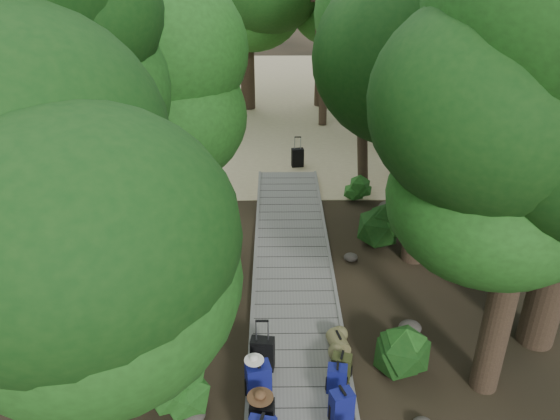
{
  "coord_description": "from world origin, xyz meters",
  "views": [
    {
      "loc": [
        -0.45,
        -10.44,
        7.66
      ],
      "look_at": [
        -0.31,
        2.43,
        1.0
      ],
      "focal_mm": 35.0,
      "sensor_mm": 36.0,
      "label": 1
    }
  ],
  "objects_px": {
    "backpack_right_b": "(342,405)",
    "backpack_right_d": "(342,366)",
    "backpack_left_b": "(262,416)",
    "suitcase_on_boardwalk": "(263,354)",
    "sun_lounger": "(386,142)",
    "kayak": "(212,142)",
    "backpack_left_c": "(258,379)",
    "duffel_right_khaki": "(338,343)",
    "backpack_right_c": "(337,378)",
    "lone_suitcase_on_sand": "(298,158)"
  },
  "relations": [
    {
      "from": "backpack_right_b",
      "to": "kayak",
      "type": "distance_m",
      "value": 14.11
    },
    {
      "from": "lone_suitcase_on_sand",
      "to": "sun_lounger",
      "type": "relative_size",
      "value": 0.41
    },
    {
      "from": "suitcase_on_boardwalk",
      "to": "sun_lounger",
      "type": "height_order",
      "value": "suitcase_on_boardwalk"
    },
    {
      "from": "backpack_left_c",
      "to": "kayak",
      "type": "distance_m",
      "value": 13.28
    },
    {
      "from": "backpack_right_b",
      "to": "suitcase_on_boardwalk",
      "type": "relative_size",
      "value": 0.99
    },
    {
      "from": "backpack_right_c",
      "to": "kayak",
      "type": "bearing_deg",
      "value": 114.85
    },
    {
      "from": "backpack_left_b",
      "to": "suitcase_on_boardwalk",
      "type": "height_order",
      "value": "backpack_left_b"
    },
    {
      "from": "lone_suitcase_on_sand",
      "to": "kayak",
      "type": "bearing_deg",
      "value": 138.88
    },
    {
      "from": "backpack_left_b",
      "to": "duffel_right_khaki",
      "type": "height_order",
      "value": "backpack_left_b"
    },
    {
      "from": "duffel_right_khaki",
      "to": "suitcase_on_boardwalk",
      "type": "bearing_deg",
      "value": -174.9
    },
    {
      "from": "backpack_right_d",
      "to": "suitcase_on_boardwalk",
      "type": "height_order",
      "value": "suitcase_on_boardwalk"
    },
    {
      "from": "kayak",
      "to": "backpack_right_d",
      "type": "bearing_deg",
      "value": -95.8
    },
    {
      "from": "backpack_left_c",
      "to": "duffel_right_khaki",
      "type": "bearing_deg",
      "value": 23.43
    },
    {
      "from": "suitcase_on_boardwalk",
      "to": "kayak",
      "type": "height_order",
      "value": "suitcase_on_boardwalk"
    },
    {
      "from": "backpack_right_b",
      "to": "lone_suitcase_on_sand",
      "type": "distance_m",
      "value": 11.52
    },
    {
      "from": "backpack_right_b",
      "to": "sun_lounger",
      "type": "xyz_separation_m",
      "value": [
        3.21,
        13.28,
        -0.18
      ]
    },
    {
      "from": "backpack_left_c",
      "to": "backpack_right_c",
      "type": "distance_m",
      "value": 1.43
    },
    {
      "from": "backpack_right_c",
      "to": "kayak",
      "type": "height_order",
      "value": "backpack_right_c"
    },
    {
      "from": "backpack_left_c",
      "to": "suitcase_on_boardwalk",
      "type": "relative_size",
      "value": 1.17
    },
    {
      "from": "backpack_right_d",
      "to": "kayak",
      "type": "height_order",
      "value": "backpack_right_d"
    },
    {
      "from": "backpack_right_d",
      "to": "suitcase_on_boardwalk",
      "type": "xyz_separation_m",
      "value": [
        -1.48,
        0.26,
        0.07
      ]
    },
    {
      "from": "duffel_right_khaki",
      "to": "backpack_right_c",
      "type": "bearing_deg",
      "value": -110.22
    },
    {
      "from": "backpack_right_c",
      "to": "duffel_right_khaki",
      "type": "distance_m",
      "value": 1.09
    },
    {
      "from": "lone_suitcase_on_sand",
      "to": "kayak",
      "type": "xyz_separation_m",
      "value": [
        -3.27,
        2.14,
        -0.17
      ]
    },
    {
      "from": "backpack_left_c",
      "to": "backpack_right_d",
      "type": "distance_m",
      "value": 1.61
    },
    {
      "from": "backpack_left_b",
      "to": "suitcase_on_boardwalk",
      "type": "bearing_deg",
      "value": 95.99
    },
    {
      "from": "backpack_left_c",
      "to": "sun_lounger",
      "type": "height_order",
      "value": "backpack_left_c"
    },
    {
      "from": "duffel_right_khaki",
      "to": "lone_suitcase_on_sand",
      "type": "xyz_separation_m",
      "value": [
        -0.43,
        9.77,
        0.06
      ]
    },
    {
      "from": "backpack_right_c",
      "to": "backpack_right_d",
      "type": "bearing_deg",
      "value": 79.35
    },
    {
      "from": "lone_suitcase_on_sand",
      "to": "kayak",
      "type": "distance_m",
      "value": 3.91
    },
    {
      "from": "backpack_right_b",
      "to": "backpack_right_d",
      "type": "xyz_separation_m",
      "value": [
        0.11,
        1.0,
        -0.07
      ]
    },
    {
      "from": "lone_suitcase_on_sand",
      "to": "backpack_right_d",
      "type": "bearing_deg",
      "value": -95.74
    },
    {
      "from": "backpack_left_c",
      "to": "lone_suitcase_on_sand",
      "type": "bearing_deg",
      "value": 70.18
    },
    {
      "from": "backpack_right_b",
      "to": "suitcase_on_boardwalk",
      "type": "distance_m",
      "value": 1.86
    },
    {
      "from": "backpack_right_d",
      "to": "suitcase_on_boardwalk",
      "type": "bearing_deg",
      "value": -174.36
    },
    {
      "from": "backpack_right_c",
      "to": "kayak",
      "type": "relative_size",
      "value": 0.18
    },
    {
      "from": "backpack_right_b",
      "to": "sun_lounger",
      "type": "height_order",
      "value": "backpack_right_b"
    },
    {
      "from": "kayak",
      "to": "suitcase_on_boardwalk",
      "type": "bearing_deg",
      "value": -101.95
    },
    {
      "from": "suitcase_on_boardwalk",
      "to": "kayak",
      "type": "xyz_separation_m",
      "value": [
        -2.2,
        12.39,
        -0.28
      ]
    },
    {
      "from": "duffel_right_khaki",
      "to": "backpack_right_b",
      "type": "bearing_deg",
      "value": -107.14
    },
    {
      "from": "backpack_right_d",
      "to": "sun_lounger",
      "type": "xyz_separation_m",
      "value": [
        3.1,
        12.28,
        -0.11
      ]
    },
    {
      "from": "backpack_left_b",
      "to": "sun_lounger",
      "type": "xyz_separation_m",
      "value": [
        4.56,
        13.54,
        -0.21
      ]
    },
    {
      "from": "suitcase_on_boardwalk",
      "to": "lone_suitcase_on_sand",
      "type": "xyz_separation_m",
      "value": [
        1.07,
        10.25,
        -0.11
      ]
    },
    {
      "from": "backpack_left_c",
      "to": "suitcase_on_boardwalk",
      "type": "distance_m",
      "value": 0.72
    },
    {
      "from": "backpack_left_c",
      "to": "sun_lounger",
      "type": "bearing_deg",
      "value": 56.07
    },
    {
      "from": "backpack_right_b",
      "to": "backpack_right_c",
      "type": "bearing_deg",
      "value": 70.83
    },
    {
      "from": "backpack_right_c",
      "to": "suitcase_on_boardwalk",
      "type": "xyz_separation_m",
      "value": [
        -1.36,
        0.59,
        0.04
      ]
    },
    {
      "from": "backpack_left_b",
      "to": "duffel_right_khaki",
      "type": "distance_m",
      "value": 2.49
    },
    {
      "from": "backpack_right_b",
      "to": "backpack_left_b",
      "type": "bearing_deg",
      "value": 170.96
    },
    {
      "from": "lone_suitcase_on_sand",
      "to": "backpack_left_b",
      "type": "bearing_deg",
      "value": -103.07
    }
  ]
}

